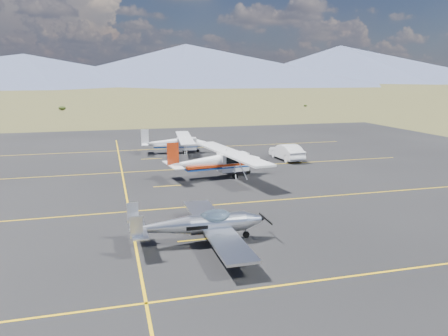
{
  "coord_description": "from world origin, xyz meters",
  "views": [
    {
      "loc": [
        -7.0,
        -23.32,
        7.9
      ],
      "look_at": [
        0.7,
        5.3,
        1.6
      ],
      "focal_mm": 35.0,
      "sensor_mm": 36.0,
      "label": 1
    }
  ],
  "objects_px": {
    "aircraft_cessna": "(217,161)",
    "aircraft_plain": "(175,142)",
    "aircraft_low_wing": "(202,224)",
    "sedan": "(287,152)"
  },
  "relations": [
    {
      "from": "aircraft_plain",
      "to": "sedan",
      "type": "relative_size",
      "value": 2.17
    },
    {
      "from": "aircraft_plain",
      "to": "sedan",
      "type": "bearing_deg",
      "value": -27.52
    },
    {
      "from": "aircraft_cessna",
      "to": "aircraft_plain",
      "type": "height_order",
      "value": "aircraft_cessna"
    },
    {
      "from": "aircraft_low_wing",
      "to": "sedan",
      "type": "distance_m",
      "value": 22.29
    },
    {
      "from": "aircraft_plain",
      "to": "aircraft_cessna",
      "type": "bearing_deg",
      "value": -76.73
    },
    {
      "from": "aircraft_low_wing",
      "to": "sedan",
      "type": "height_order",
      "value": "aircraft_low_wing"
    },
    {
      "from": "aircraft_low_wing",
      "to": "aircraft_cessna",
      "type": "height_order",
      "value": "aircraft_cessna"
    },
    {
      "from": "aircraft_cessna",
      "to": "sedan",
      "type": "distance_m",
      "value": 9.78
    },
    {
      "from": "aircraft_low_wing",
      "to": "aircraft_cessna",
      "type": "relative_size",
      "value": 0.76
    },
    {
      "from": "aircraft_cessna",
      "to": "aircraft_plain",
      "type": "bearing_deg",
      "value": 88.97
    }
  ]
}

